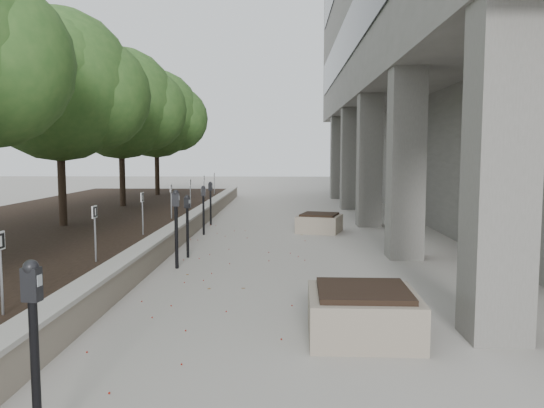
# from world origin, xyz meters

# --- Properties ---
(ground) EXTENTS (90.00, 90.00, 0.00)m
(ground) POSITION_xyz_m (0.00, 0.00, 0.00)
(ground) COLOR #9B968F
(ground) RESTS_ON ground
(retaining_wall) EXTENTS (0.39, 26.00, 0.50)m
(retaining_wall) POSITION_xyz_m (-1.82, 9.00, 0.25)
(retaining_wall) COLOR gray
(retaining_wall) RESTS_ON ground
(planting_bed) EXTENTS (7.00, 26.00, 0.40)m
(planting_bed) POSITION_xyz_m (-5.50, 9.00, 0.20)
(planting_bed) COLOR black
(planting_bed) RESTS_ON ground
(crabapple_tree_3) EXTENTS (4.60, 4.00, 5.44)m
(crabapple_tree_3) POSITION_xyz_m (-4.80, 8.00, 3.12)
(crabapple_tree_3) COLOR #2D5621
(crabapple_tree_3) RESTS_ON planting_bed
(crabapple_tree_4) EXTENTS (4.60, 4.00, 5.44)m
(crabapple_tree_4) POSITION_xyz_m (-4.80, 13.00, 3.12)
(crabapple_tree_4) COLOR #2D5621
(crabapple_tree_4) RESTS_ON planting_bed
(crabapple_tree_5) EXTENTS (4.60, 4.00, 5.44)m
(crabapple_tree_5) POSITION_xyz_m (-4.80, 18.00, 3.12)
(crabapple_tree_5) COLOR #2D5621
(crabapple_tree_5) RESTS_ON planting_bed
(parking_sign_2) EXTENTS (0.04, 0.22, 0.96)m
(parking_sign_2) POSITION_xyz_m (-2.35, 0.50, 0.88)
(parking_sign_2) COLOR black
(parking_sign_2) RESTS_ON planting_bed
(parking_sign_3) EXTENTS (0.04, 0.22, 0.96)m
(parking_sign_3) POSITION_xyz_m (-2.35, 3.50, 0.88)
(parking_sign_3) COLOR black
(parking_sign_3) RESTS_ON planting_bed
(parking_sign_4) EXTENTS (0.04, 0.22, 0.96)m
(parking_sign_4) POSITION_xyz_m (-2.35, 6.50, 0.88)
(parking_sign_4) COLOR black
(parking_sign_4) RESTS_ON planting_bed
(parking_sign_5) EXTENTS (0.04, 0.22, 0.96)m
(parking_sign_5) POSITION_xyz_m (-2.35, 9.50, 0.88)
(parking_sign_5) COLOR black
(parking_sign_5) RESTS_ON planting_bed
(parking_sign_6) EXTENTS (0.04, 0.22, 0.96)m
(parking_sign_6) POSITION_xyz_m (-2.35, 12.50, 0.88)
(parking_sign_6) COLOR black
(parking_sign_6) RESTS_ON planting_bed
(parking_sign_7) EXTENTS (0.04, 0.22, 0.96)m
(parking_sign_7) POSITION_xyz_m (-2.35, 15.50, 0.88)
(parking_sign_7) COLOR black
(parking_sign_7) RESTS_ON planting_bed
(parking_sign_8) EXTENTS (0.04, 0.22, 0.96)m
(parking_sign_8) POSITION_xyz_m (-2.35, 18.50, 0.88)
(parking_sign_8) COLOR black
(parking_sign_8) RESTS_ON planting_bed
(parking_meter_1) EXTENTS (0.16, 0.12, 1.48)m
(parking_meter_1) POSITION_xyz_m (-0.96, -1.63, 0.74)
(parking_meter_1) COLOR black
(parking_meter_1) RESTS_ON ground
(parking_meter_2) EXTENTS (0.16, 0.12, 1.54)m
(parking_meter_2) POSITION_xyz_m (-1.24, 4.82, 0.77)
(parking_meter_2) COLOR black
(parking_meter_2) RESTS_ON ground
(parking_meter_3) EXTENTS (0.16, 0.14, 1.35)m
(parking_meter_3) POSITION_xyz_m (-1.23, 5.90, 0.67)
(parking_meter_3) COLOR black
(parking_meter_3) RESTS_ON ground
(parking_meter_4) EXTENTS (0.15, 0.12, 1.35)m
(parking_meter_4) POSITION_xyz_m (-1.38, 9.09, 0.68)
(parking_meter_4) COLOR black
(parking_meter_4) RESTS_ON ground
(parking_meter_5) EXTENTS (0.15, 0.12, 1.35)m
(parking_meter_5) POSITION_xyz_m (-1.47, 11.08, 0.68)
(parking_meter_5) COLOR black
(parking_meter_5) RESTS_ON ground
(planter_front) EXTENTS (1.34, 1.34, 0.61)m
(planter_front) POSITION_xyz_m (1.82, 1.00, 0.31)
(planter_front) COLOR gray
(planter_front) RESTS_ON ground
(planter_back) EXTENTS (1.42, 1.42, 0.53)m
(planter_back) POSITION_xyz_m (1.82, 9.69, 0.27)
(planter_back) COLOR gray
(planter_back) RESTS_ON ground
(berry_scatter) EXTENTS (3.30, 14.10, 0.02)m
(berry_scatter) POSITION_xyz_m (-0.10, 5.00, 0.01)
(berry_scatter) COLOR maroon
(berry_scatter) RESTS_ON ground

